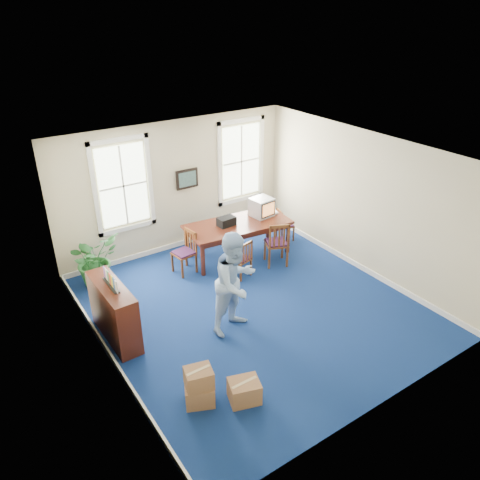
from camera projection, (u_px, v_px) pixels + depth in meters
floor at (252, 306)px, 9.62m from camera, size 6.50×6.50×0.00m
ceiling at (254, 155)px, 8.15m from camera, size 6.50×6.50×0.00m
wall_back at (175, 187)px, 11.28m from camera, size 6.50×0.00×6.50m
wall_front at (389, 325)px, 6.49m from camera, size 6.50×0.00×6.50m
wall_left at (99, 285)px, 7.40m from camera, size 0.00×6.50×6.50m
wall_right at (363, 203)px, 10.38m from camera, size 0.00×6.50×6.50m
baseboard_back at (180, 243)px, 11.97m from camera, size 6.00×0.04×0.12m
baseboard_left at (113, 359)px, 8.12m from camera, size 0.04×6.50×0.12m
baseboard_right at (355, 263)px, 11.07m from camera, size 0.04×6.50×0.12m
window_left at (123, 186)px, 10.49m from camera, size 1.40×0.12×2.20m
window_right at (241, 161)px, 12.08m from camera, size 1.40×0.12×2.20m
wall_picture at (187, 179)px, 11.33m from camera, size 0.58×0.06×0.48m
conference_table at (238, 239)px, 11.38m from camera, size 2.60×1.37×0.85m
crt_tv at (262, 207)px, 11.49m from camera, size 0.56×0.60×0.45m
game_console at (274, 212)px, 11.71m from camera, size 0.22×0.25×0.05m
equipment_bag at (226, 221)px, 11.03m from camera, size 0.43×0.30×0.21m
chair_near_left at (240, 258)px, 10.48m from camera, size 0.50×0.50×0.91m
chair_near_right at (276, 242)px, 10.94m from camera, size 0.66×0.66×1.12m
chair_end_left at (184, 253)px, 10.61m from camera, size 0.51×0.51×1.01m
chair_end_right at (285, 225)px, 12.11m from camera, size 0.47×0.47×0.86m
man at (235, 283)px, 8.56m from camera, size 1.14×0.98×2.00m
credenza at (114, 311)px, 8.49m from camera, size 0.45×1.48×1.16m
brochure_rack at (110, 278)px, 8.18m from camera, size 0.31×0.58×0.26m
potted_plant at (95, 259)px, 10.16m from camera, size 1.35×1.28×1.18m
cardboard_boxes at (206, 378)px, 7.32m from camera, size 1.54×1.54×0.69m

